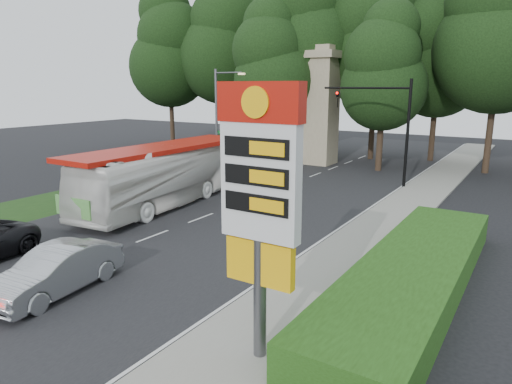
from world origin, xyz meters
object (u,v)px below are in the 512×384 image
Objects in this scene: monument at (321,105)px; transit_bus at (164,176)px; traffic_signal_mast at (389,118)px; streetlight_signs at (219,116)px; sedan_silver at (56,271)px; gas_station_pylon at (260,188)px.

transit_bus is (-1.50, -17.96, -3.38)m from monument.
streetlight_signs is at bearing -171.08° from traffic_signal_mast.
transit_bus is at bearing -70.72° from streetlight_signs.
sedan_silver is at bearing -70.68° from transit_bus.
gas_station_pylon is at bearing -3.58° from sedan_silver.
gas_station_pylon reaches higher than sedan_silver.
gas_station_pylon is 22.29m from traffic_signal_mast.
gas_station_pylon is 0.95× the size of traffic_signal_mast.
gas_station_pylon is at bearing -80.91° from traffic_signal_mast.
gas_station_pylon is 0.86× the size of streetlight_signs.
transit_bus is 2.63× the size of sedan_silver.
traffic_signal_mast reaches higher than gas_station_pylon.
monument is 28.93m from sedan_silver.
streetlight_signs is 10.90m from transit_bus.
gas_station_pylon is 0.68× the size of monument.
streetlight_signs is at bearing 103.00° from transit_bus.
traffic_signal_mast is (-3.52, 22.00, 0.22)m from gas_station_pylon.
streetlight_signs reaches higher than gas_station_pylon.
transit_bus reaches higher than sedan_silver.
sedan_silver is (-7.70, -0.39, -3.67)m from gas_station_pylon.
traffic_signal_mast is 0.58× the size of transit_bus.
traffic_signal_mast is at bearing -38.00° from monument.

